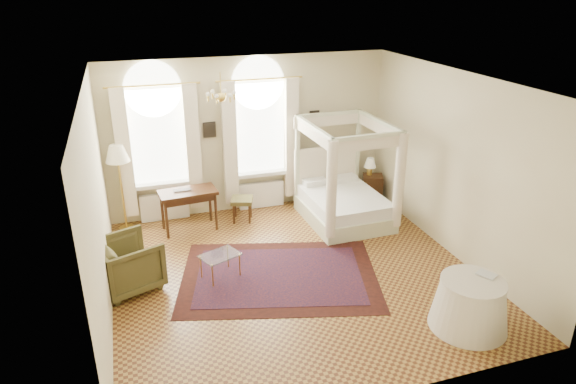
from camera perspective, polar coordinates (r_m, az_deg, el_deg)
The scene contains 18 objects.
ground at distance 8.97m, azimuth 0.71°, elevation -9.06°, with size 6.00×6.00×0.00m, color olive.
room_walls at distance 8.11m, azimuth 0.78°, elevation 2.95°, with size 6.00×6.00×6.00m.
window_left at distance 10.62m, azimuth -14.11°, elevation 4.24°, with size 1.62×0.27×3.29m.
window_right at distance 10.94m, azimuth -3.08°, elevation 5.41°, with size 1.62×0.27×3.29m.
chandelier at distance 8.77m, azimuth -7.44°, elevation 10.54°, with size 0.51×0.45×0.50m.
wall_pictures at distance 10.89m, azimuth -3.83°, elevation 7.53°, with size 2.54×0.03×0.39m.
canopy_bed at distance 10.71m, azimuth 6.30°, elevation -0.81°, with size 1.66×2.01×2.11m.
nightstand at distance 11.83m, azimuth 9.34°, elevation 0.42°, with size 0.43×0.39×0.62m, color #3C1E10.
nightstand_lamp at distance 11.67m, azimuth 9.11°, elevation 3.11°, with size 0.27×0.27×0.39m.
writing_desk at distance 10.37m, azimuth -11.06°, elevation -0.50°, with size 1.17×0.68×0.84m.
laptop at distance 10.39m, azimuth -11.73°, elevation 0.30°, with size 0.34×0.22×0.03m, color black.
stool at distance 10.72m, azimuth -5.13°, elevation -1.11°, with size 0.55×0.55×0.50m.
armchair at distance 8.78m, azimuth -17.34°, elevation -7.63°, with size 0.93×0.96×0.87m, color #433C1C.
coffee_table at distance 8.76m, azimuth -7.57°, elevation -7.17°, with size 0.75×0.65×0.43m.
floor_lamp at distance 10.44m, azimuth -18.42°, elevation 3.61°, with size 0.46×0.46×1.78m.
oriental_rug at distance 8.90m, azimuth -0.96°, elevation -9.28°, with size 3.83×3.18×0.01m.
side_table at distance 8.00m, azimuth 19.58°, elevation -11.64°, with size 1.13×1.13×0.77m.
book at distance 7.91m, azimuth 20.89°, elevation -8.83°, with size 0.19×0.26×0.02m, color black.
Camera 1 is at (-2.46, -7.24, 4.69)m, focal length 32.00 mm.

